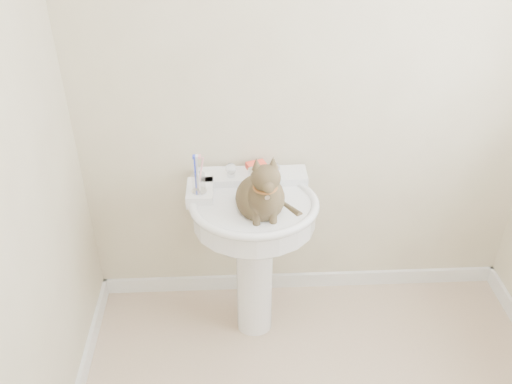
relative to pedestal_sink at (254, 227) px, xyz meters
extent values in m
cube|color=white|center=(0.28, 0.28, -0.60)|extent=(2.20, 0.02, 0.09)
cylinder|color=white|center=(0.00, -0.01, -0.33)|extent=(0.17, 0.17, 0.62)
cylinder|color=white|center=(0.00, -0.01, 0.08)|extent=(0.55, 0.55, 0.12)
ellipsoid|color=white|center=(0.00, -0.01, 0.02)|extent=(0.51, 0.44, 0.20)
torus|color=white|center=(0.00, -0.01, 0.13)|extent=(0.58, 0.58, 0.04)
cube|color=white|center=(0.00, 0.19, 0.15)|extent=(0.51, 0.14, 0.06)
cube|color=white|center=(-0.24, 0.08, 0.15)|extent=(0.12, 0.18, 0.06)
cylinder|color=silver|center=(0.00, 0.15, 0.20)|extent=(0.05, 0.05, 0.05)
cylinder|color=silver|center=(0.00, 0.10, 0.23)|extent=(0.04, 0.04, 0.14)
sphere|color=white|center=(-0.11, 0.17, 0.22)|extent=(0.06, 0.06, 0.06)
sphere|color=white|center=(0.11, 0.17, 0.22)|extent=(0.06, 0.06, 0.06)
cube|color=#F2442F|center=(0.02, 0.23, 0.19)|extent=(0.10, 0.08, 0.03)
cylinder|color=silver|center=(-0.24, 0.04, 0.18)|extent=(0.07, 0.07, 0.01)
cylinder|color=white|center=(-0.24, 0.04, 0.23)|extent=(0.06, 0.06, 0.09)
cylinder|color=blue|center=(-0.25, 0.04, 0.28)|extent=(0.01, 0.01, 0.17)
cylinder|color=white|center=(-0.24, 0.04, 0.28)|extent=(0.01, 0.01, 0.17)
cylinder|color=#FBA1B0|center=(-0.23, 0.04, 0.28)|extent=(0.01, 0.01, 0.17)
ellipsoid|color=brown|center=(0.03, -0.05, 0.20)|extent=(0.21, 0.25, 0.19)
ellipsoid|color=brown|center=(0.03, -0.14, 0.26)|extent=(0.14, 0.13, 0.18)
ellipsoid|color=brown|center=(0.03, -0.17, 0.37)|extent=(0.12, 0.11, 0.11)
cone|color=brown|center=(-0.01, -0.15, 0.42)|extent=(0.04, 0.04, 0.05)
cone|color=brown|center=(0.06, -0.15, 0.42)|extent=(0.04, 0.04, 0.05)
cylinder|color=brown|center=(0.14, -0.03, 0.13)|extent=(0.03, 0.03, 0.22)
torus|color=brown|center=(0.03, -0.16, 0.32)|extent=(0.10, 0.10, 0.01)
camera|label=1|loc=(-0.08, -1.98, 1.50)|focal=38.00mm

